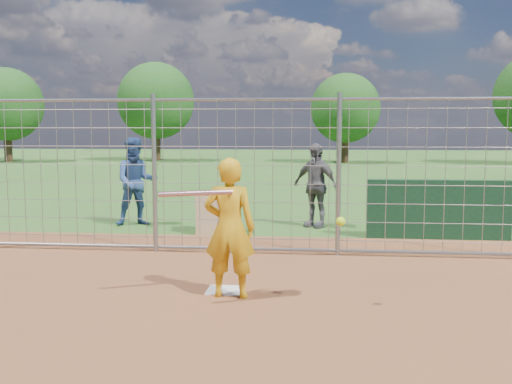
# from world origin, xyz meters

# --- Properties ---
(ground) EXTENTS (100.00, 100.00, 0.00)m
(ground) POSITION_xyz_m (0.00, 0.00, 0.00)
(ground) COLOR #2D591E
(ground) RESTS_ON ground
(home_plate) EXTENTS (0.43, 0.43, 0.02)m
(home_plate) POSITION_xyz_m (0.00, -0.20, 0.01)
(home_plate) COLOR silver
(home_plate) RESTS_ON ground
(dugout_wall) EXTENTS (2.60, 0.20, 1.10)m
(dugout_wall) POSITION_xyz_m (3.40, 3.60, 0.55)
(dugout_wall) COLOR #11381E
(dugout_wall) RESTS_ON ground
(batter) EXTENTS (0.63, 0.42, 1.70)m
(batter) POSITION_xyz_m (0.11, -0.44, 0.85)
(batter) COLOR gold
(batter) RESTS_ON ground
(bystander_a) EXTENTS (1.10, 0.98, 1.86)m
(bystander_a) POSITION_xyz_m (-2.61, 4.53, 0.93)
(bystander_a) COLOR navy
(bystander_a) RESTS_ON ground
(bystander_b) EXTENTS (1.09, 0.92, 1.74)m
(bystander_b) POSITION_xyz_m (1.14, 4.69, 0.87)
(bystander_b) COLOR #535357
(bystander_b) RESTS_ON ground
(equipment_bin) EXTENTS (0.88, 0.67, 0.80)m
(equipment_bin) POSITION_xyz_m (-0.79, 3.82, 0.40)
(equipment_bin) COLOR tan
(equipment_bin) RESTS_ON ground
(equipment_in_play) EXTENTS (2.11, 0.41, 0.39)m
(equipment_in_play) POSITION_xyz_m (0.16, -0.75, 1.23)
(equipment_in_play) COLOR silver
(equipment_in_play) RESTS_ON ground
(backstop_fence) EXTENTS (9.08, 0.08, 2.60)m
(backstop_fence) POSITION_xyz_m (0.00, 2.00, 1.26)
(backstop_fence) COLOR gray
(backstop_fence) RESTS_ON ground
(tree_line) EXTENTS (44.66, 6.72, 6.48)m
(tree_line) POSITION_xyz_m (3.13, 28.13, 3.71)
(tree_line) COLOR #3F2B19
(tree_line) RESTS_ON ground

